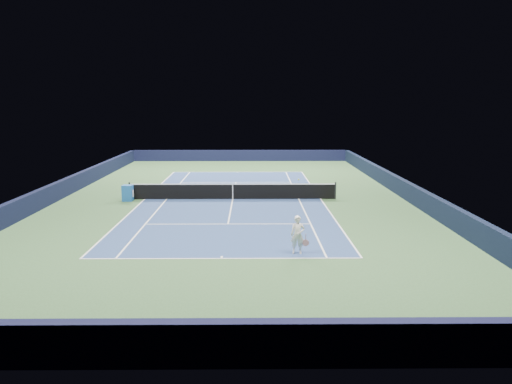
{
  "coord_description": "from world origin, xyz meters",
  "views": [
    {
      "loc": [
        1.18,
        -30.49,
        6.07
      ],
      "look_at": [
        1.42,
        -3.0,
        1.0
      ],
      "focal_mm": 35.0,
      "sensor_mm": 36.0,
      "label": 1
    }
  ],
  "objects": [
    {
      "name": "sponsor_cube",
      "position": [
        -6.4,
        -0.51,
        0.49
      ],
      "size": [
        0.64,
        0.57,
        0.98
      ],
      "color": "#1B5AA7",
      "rests_on": "ground"
    },
    {
      "name": "baseline_near",
      "position": [
        0.0,
        -11.88,
        0.01
      ],
      "size": [
        10.97,
        0.08,
        0.0
      ],
      "primitive_type": "cube",
      "color": "white",
      "rests_on": "ground"
    },
    {
      "name": "sideline_doubles_left",
      "position": [
        -5.49,
        0.0,
        0.01
      ],
      "size": [
        0.08,
        23.77,
        0.0
      ],
      "primitive_type": "cube",
      "color": "white",
      "rests_on": "ground"
    },
    {
      "name": "sideline_singles_right",
      "position": [
        4.12,
        0.0,
        0.01
      ],
      "size": [
        0.08,
        23.77,
        0.0
      ],
      "primitive_type": "cube",
      "color": "white",
      "rests_on": "ground"
    },
    {
      "name": "ground",
      "position": [
        0.0,
        0.0,
        0.0
      ],
      "size": [
        40.0,
        40.0,
        0.0
      ],
      "primitive_type": "plane",
      "color": "#30522C",
      "rests_on": "ground"
    },
    {
      "name": "service_line_near",
      "position": [
        0.0,
        -6.4,
        0.01
      ],
      "size": [
        8.23,
        0.08,
        0.0
      ],
      "primitive_type": "cube",
      "color": "white",
      "rests_on": "ground"
    },
    {
      "name": "service_line_far",
      "position": [
        0.0,
        6.4,
        0.01
      ],
      "size": [
        8.23,
        0.08,
        0.0
      ],
      "primitive_type": "cube",
      "color": "white",
      "rests_on": "ground"
    },
    {
      "name": "wall_left",
      "position": [
        -10.82,
        0.0,
        0.55
      ],
      "size": [
        0.35,
        40.0,
        1.1
      ],
      "primitive_type": "cube",
      "color": "black",
      "rests_on": "ground"
    },
    {
      "name": "tennis_net",
      "position": [
        0.0,
        0.0,
        0.5
      ],
      "size": [
        12.9,
        0.1,
        1.07
      ],
      "color": "black",
      "rests_on": "ground"
    },
    {
      "name": "court_surface",
      "position": [
        0.0,
        0.0,
        0.0
      ],
      "size": [
        10.97,
        23.77,
        0.01
      ],
      "primitive_type": "cube",
      "color": "navy",
      "rests_on": "ground"
    },
    {
      "name": "sideline_singles_left",
      "position": [
        -4.12,
        0.0,
        0.01
      ],
      "size": [
        0.08,
        23.77,
        0.0
      ],
      "primitive_type": "cube",
      "color": "white",
      "rests_on": "ground"
    },
    {
      "name": "tennis_player",
      "position": [
        3.02,
        -11.24,
        0.78
      ],
      "size": [
        0.76,
        1.25,
        2.88
      ],
      "color": "white",
      "rests_on": "ground"
    },
    {
      "name": "wall_far",
      "position": [
        0.0,
        19.82,
        0.55
      ],
      "size": [
        22.0,
        0.35,
        1.1
      ],
      "primitive_type": "cube",
      "color": "black",
      "rests_on": "ground"
    },
    {
      "name": "wall_near",
      "position": [
        0.0,
        -19.82,
        0.55
      ],
      "size": [
        22.0,
        0.35,
        1.1
      ],
      "primitive_type": "cube",
      "color": "black",
      "rests_on": "ground"
    },
    {
      "name": "center_mark_far",
      "position": [
        0.0,
        11.73,
        0.01
      ],
      "size": [
        0.08,
        0.3,
        0.0
      ],
      "primitive_type": "cube",
      "color": "white",
      "rests_on": "ground"
    },
    {
      "name": "baseline_far",
      "position": [
        0.0,
        11.88,
        0.01
      ],
      "size": [
        10.97,
        0.08,
        0.0
      ],
      "primitive_type": "cube",
      "color": "white",
      "rests_on": "ground"
    },
    {
      "name": "wall_right",
      "position": [
        10.82,
        0.0,
        0.55
      ],
      "size": [
        0.35,
        40.0,
        1.1
      ],
      "primitive_type": "cube",
      "color": "black",
      "rests_on": "ground"
    },
    {
      "name": "sideline_doubles_right",
      "position": [
        5.49,
        0.0,
        0.01
      ],
      "size": [
        0.08,
        23.77,
        0.0
      ],
      "primitive_type": "cube",
      "color": "white",
      "rests_on": "ground"
    },
    {
      "name": "center_mark_near",
      "position": [
        0.0,
        -11.73,
        0.01
      ],
      "size": [
        0.08,
        0.3,
        0.0
      ],
      "primitive_type": "cube",
      "color": "white",
      "rests_on": "ground"
    },
    {
      "name": "center_service_line",
      "position": [
        0.0,
        0.0,
        0.01
      ],
      "size": [
        0.08,
        12.8,
        0.0
      ],
      "primitive_type": "cube",
      "color": "white",
      "rests_on": "ground"
    }
  ]
}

